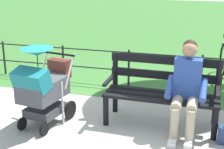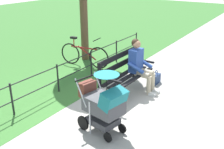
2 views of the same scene
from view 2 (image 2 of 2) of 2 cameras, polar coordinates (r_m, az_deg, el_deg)
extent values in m
plane|color=#ADA89E|center=(5.84, -0.50, -7.03)|extent=(60.00, 60.00, 0.00)
cube|color=black|center=(6.35, 2.13, -0.10)|extent=(1.60, 0.13, 0.04)
cube|color=black|center=(6.27, 3.52, -0.44)|extent=(1.60, 0.13, 0.04)
cube|color=black|center=(6.19, 4.95, -0.79)|extent=(1.60, 0.13, 0.04)
cube|color=black|center=(6.33, 1.39, 1.94)|extent=(1.60, 0.07, 0.12)
cube|color=black|center=(6.25, 1.41, 3.93)|extent=(1.60, 0.07, 0.12)
cylinder|color=black|center=(6.88, 8.12, -0.57)|extent=(0.08, 0.08, 0.45)
cylinder|color=black|center=(7.00, 4.72, 2.16)|extent=(0.08, 0.08, 0.95)
cube|color=black|center=(6.82, 6.80, 2.93)|extent=(0.06, 0.56, 0.04)
cylinder|color=black|center=(5.69, 1.30, -5.34)|extent=(0.08, 0.08, 0.45)
cylinder|color=black|center=(5.83, -2.64, -1.93)|extent=(0.08, 0.08, 0.95)
cube|color=black|center=(5.61, -0.38, -1.13)|extent=(0.06, 0.56, 0.04)
cylinder|color=tan|center=(6.53, 7.14, 0.55)|extent=(0.15, 0.40, 0.14)
cylinder|color=tan|center=(6.36, 6.30, 0.01)|extent=(0.15, 0.40, 0.14)
cylinder|color=tan|center=(6.54, 8.60, -1.73)|extent=(0.11, 0.11, 0.47)
cylinder|color=tan|center=(6.37, 7.80, -2.33)|extent=(0.11, 0.11, 0.47)
cube|color=silver|center=(6.59, 9.12, -3.48)|extent=(0.10, 0.22, 0.07)
cube|color=silver|center=(6.43, 8.35, -4.12)|extent=(0.10, 0.22, 0.07)
cube|color=#284793|center=(6.45, 5.11, 3.00)|extent=(0.36, 0.23, 0.56)
cylinder|color=#284793|center=(6.61, 6.92, 2.49)|extent=(0.10, 0.43, 0.23)
cylinder|color=#284793|center=(6.25, 5.04, 1.40)|extent=(0.10, 0.43, 0.23)
sphere|color=#A37556|center=(6.33, 5.23, 6.43)|extent=(0.20, 0.20, 0.20)
sphere|color=black|center=(6.34, 5.00, 6.74)|extent=(0.19, 0.19, 0.19)
cylinder|color=black|center=(5.34, -2.44, -8.33)|extent=(0.08, 0.28, 0.28)
cylinder|color=black|center=(5.07, -6.20, -10.19)|extent=(0.08, 0.28, 0.28)
cylinder|color=black|center=(4.99, 2.18, -11.37)|extent=(0.06, 0.18, 0.18)
cylinder|color=black|center=(4.76, -0.92, -13.20)|extent=(0.06, 0.18, 0.18)
cube|color=#38383D|center=(4.97, -1.91, -9.70)|extent=(0.51, 0.59, 0.12)
cylinder|color=silver|center=(5.12, -0.89, -7.32)|extent=(0.03, 0.03, 0.65)
cylinder|color=silver|center=(4.85, -4.72, -9.22)|extent=(0.03, 0.03, 0.65)
cube|color=#47474C|center=(4.80, -1.79, -6.42)|extent=(0.57, 0.75, 0.28)
cube|color=#19727A|center=(4.56, 0.33, -5.18)|extent=(0.53, 0.38, 0.33)
cylinder|color=black|center=(4.92, -5.48, -0.62)|extent=(0.52, 0.12, 0.03)
cylinder|color=silver|center=(5.07, -2.70, -2.28)|extent=(0.08, 0.30, 0.49)
cylinder|color=silver|center=(4.79, -6.65, -3.90)|extent=(0.08, 0.30, 0.49)
cone|color=#19727A|center=(4.51, -1.15, -0.58)|extent=(0.51, 0.51, 0.10)
cylinder|color=black|center=(4.58, -1.13, -2.66)|extent=(0.01, 0.01, 0.30)
cube|color=brown|center=(4.99, -5.23, -3.01)|extent=(0.34, 0.21, 0.28)
cube|color=navy|center=(7.07, 9.27, -0.94)|extent=(0.32, 0.14, 0.24)
torus|color=navy|center=(7.01, 9.35, 0.34)|extent=(0.16, 0.02, 0.16)
cylinder|color=black|center=(9.60, 5.16, 6.81)|extent=(0.04, 0.04, 0.70)
cylinder|color=black|center=(8.51, 0.94, 4.92)|extent=(0.04, 0.04, 0.70)
cylinder|color=black|center=(7.48, -4.44, 2.45)|extent=(0.04, 0.04, 0.70)
cylinder|color=black|center=(6.55, -11.41, -0.78)|extent=(0.04, 0.04, 0.70)
cylinder|color=black|center=(5.78, -20.47, -4.95)|extent=(0.04, 0.04, 0.70)
cylinder|color=black|center=(6.45, -11.61, 1.68)|extent=(7.90, 0.02, 0.02)
cylinder|color=black|center=(6.57, -11.38, -1.19)|extent=(7.90, 0.02, 0.02)
cylinder|color=brown|center=(8.59, -6.02, 12.75)|extent=(0.24, 0.24, 2.97)
torus|color=black|center=(7.95, -2.84, 3.52)|extent=(0.12, 0.66, 0.66)
torus|color=black|center=(8.45, -8.81, 4.42)|extent=(0.12, 0.66, 0.66)
cylinder|color=maroon|center=(8.12, -5.98, 5.67)|extent=(0.15, 0.90, 0.04)
cylinder|color=maroon|center=(8.11, -5.34, 4.57)|extent=(0.12, 0.63, 0.38)
cylinder|color=maroon|center=(8.28, -8.09, 6.60)|extent=(0.03, 0.03, 0.30)
cube|color=black|center=(8.23, -8.15, 7.75)|extent=(0.12, 0.21, 0.06)
cylinder|color=black|center=(7.82, -3.24, 7.40)|extent=(0.44, 0.08, 0.02)
camera|label=1|loc=(5.85, 49.81, 8.71)|focal=54.86mm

